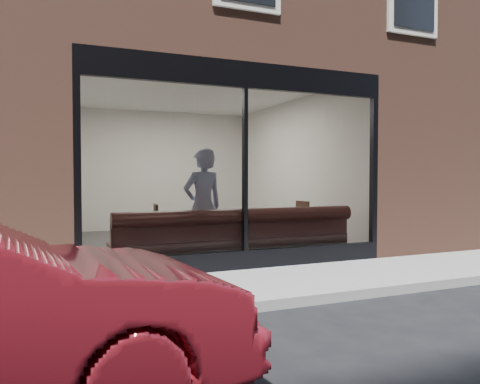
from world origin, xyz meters
name	(u,v)px	position (x,y,z in m)	size (l,w,h in m)	color
ground	(316,303)	(0.00, 0.00, 0.00)	(120.00, 120.00, 0.00)	black
sidewalk_near	(276,284)	(0.00, 1.00, 0.01)	(40.00, 2.00, 0.01)	gray
kerb_near	(318,298)	(0.00, -0.05, 0.06)	(40.00, 0.10, 0.12)	gray
host_building_pier_left	(3,170)	(-3.75, 8.00, 1.60)	(2.50, 12.00, 3.20)	brown
host_building_pier_right	(280,171)	(3.75, 8.00, 1.60)	(2.50, 12.00, 3.20)	brown
host_building_backfill	(137,171)	(0.00, 11.00, 1.60)	(5.00, 6.00, 3.20)	brown
cafe_floor	(190,243)	(0.00, 5.00, 0.02)	(6.00, 6.00, 0.00)	#2D2D30
cafe_ceiling	(189,94)	(0.00, 5.00, 3.19)	(6.00, 6.00, 0.00)	white
cafe_wall_back	(158,170)	(0.00, 7.99, 1.60)	(5.00, 5.00, 0.00)	silver
cafe_wall_left	(64,168)	(-2.49, 5.00, 1.60)	(6.00, 6.00, 0.00)	silver
cafe_wall_right	(292,170)	(2.49, 5.00, 1.60)	(6.00, 6.00, 0.00)	silver
storefront_kick	(245,260)	(0.00, 2.05, 0.15)	(5.00, 0.10, 0.30)	black
storefront_header	(245,75)	(0.00, 2.05, 3.00)	(5.00, 0.10, 0.40)	black
storefront_mullion	(245,170)	(0.00, 2.05, 1.55)	(0.06, 0.10, 2.50)	black
storefront_glass	(246,170)	(0.00, 2.02, 1.55)	(4.80, 4.80, 0.00)	white
banquette	(235,251)	(0.00, 2.45, 0.23)	(4.00, 0.55, 0.45)	#3C1616
person	(203,206)	(-0.46, 2.73, 0.95)	(0.70, 0.46, 1.90)	#97A4CD
cafe_table_left	(187,216)	(-0.51, 3.45, 0.74)	(0.58, 0.58, 0.04)	black
cafe_table_right	(267,213)	(1.09, 3.51, 0.74)	(0.59, 0.59, 0.04)	black
cafe_chair_left	(145,244)	(-1.21, 3.75, 0.24)	(0.46, 0.46, 0.04)	black
cafe_chair_right	(295,237)	(1.73, 3.56, 0.24)	(0.41, 0.41, 0.04)	black
wall_poster	(67,163)	(-2.45, 5.03, 1.70)	(0.02, 0.55, 0.73)	white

